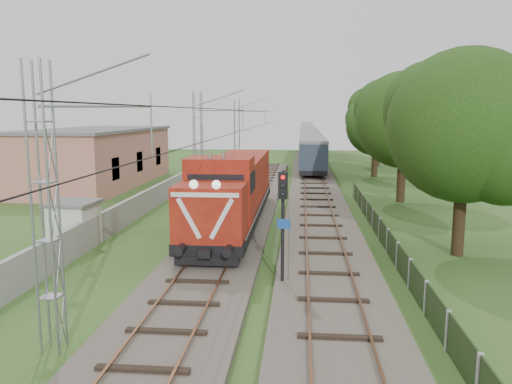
# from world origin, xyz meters

# --- Properties ---
(ground) EXTENTS (140.00, 140.00, 0.00)m
(ground) POSITION_xyz_m (0.00, 0.00, 0.00)
(ground) COLOR #28491B
(ground) RESTS_ON ground
(track_main) EXTENTS (4.20, 70.00, 0.45)m
(track_main) POSITION_xyz_m (0.00, 7.00, 0.18)
(track_main) COLOR #6B6054
(track_main) RESTS_ON ground
(track_side) EXTENTS (4.20, 80.00, 0.45)m
(track_side) POSITION_xyz_m (5.00, 20.00, 0.18)
(track_side) COLOR #6B6054
(track_side) RESTS_ON ground
(catenary) EXTENTS (3.31, 70.00, 8.00)m
(catenary) POSITION_xyz_m (-2.95, 12.00, 4.05)
(catenary) COLOR gray
(catenary) RESTS_ON ground
(boundary_wall) EXTENTS (0.25, 40.00, 1.50)m
(boundary_wall) POSITION_xyz_m (-6.50, 12.00, 0.75)
(boundary_wall) COLOR #9E9E99
(boundary_wall) RESTS_ON ground
(station_building) EXTENTS (8.40, 20.40, 5.22)m
(station_building) POSITION_xyz_m (-15.00, 24.00, 2.63)
(station_building) COLOR #B27460
(station_building) RESTS_ON ground
(fence) EXTENTS (0.12, 32.00, 1.20)m
(fence) POSITION_xyz_m (8.00, 3.00, 0.60)
(fence) COLOR black
(fence) RESTS_ON ground
(locomotive) EXTENTS (3.08, 17.57, 4.46)m
(locomotive) POSITION_xyz_m (0.00, 7.47, 2.29)
(locomotive) COLOR black
(locomotive) RESTS_ON ground
(coach_rake) EXTENTS (2.86, 107.03, 3.31)m
(coach_rake) POSITION_xyz_m (5.00, 80.90, 2.40)
(coach_rake) COLOR black
(coach_rake) RESTS_ON ground
(signal_post) EXTENTS (0.50, 0.39, 4.53)m
(signal_post) POSITION_xyz_m (3.18, -2.41, 3.11)
(signal_post) COLOR black
(signal_post) RESTS_ON ground
(relay_hut) EXTENTS (2.39, 2.39, 2.30)m
(relay_hut) POSITION_xyz_m (-7.40, 2.76, 1.16)
(relay_hut) COLOR silver
(relay_hut) RESTS_ON ground
(tree_a) EXTENTS (7.38, 7.03, 9.57)m
(tree_a) POSITION_xyz_m (11.30, 2.91, 5.97)
(tree_a) COLOR #372716
(tree_a) RESTS_ON ground
(tree_b) EXTENTS (7.48, 7.12, 9.69)m
(tree_b) POSITION_xyz_m (11.39, 17.21, 6.04)
(tree_b) COLOR #372716
(tree_b) RESTS_ON ground
(tree_c) EXTENTS (6.49, 6.18, 8.41)m
(tree_c) POSITION_xyz_m (11.54, 32.19, 5.24)
(tree_c) COLOR #372716
(tree_c) RESTS_ON ground
(tree_d) EXTENTS (7.97, 7.59, 10.34)m
(tree_d) POSITION_xyz_m (13.53, 43.73, 6.45)
(tree_d) COLOR #372716
(tree_d) RESTS_ON ground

